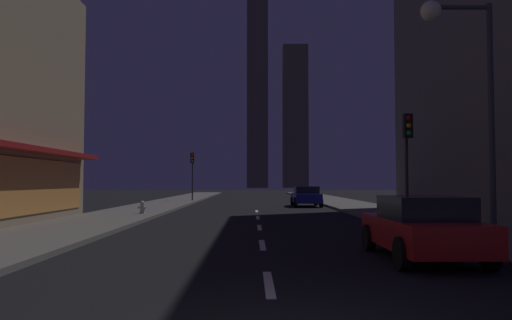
# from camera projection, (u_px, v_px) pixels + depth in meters

# --- Properties ---
(ground_plane) EXTENTS (78.00, 136.00, 0.10)m
(ground_plane) POSITION_uv_depth(u_px,v_px,m) (256.00, 206.00, 37.24)
(ground_plane) COLOR black
(sidewalk_right) EXTENTS (4.00, 76.00, 0.15)m
(sidewalk_right) POSITION_uv_depth(u_px,v_px,m) (347.00, 204.00, 37.30)
(sidewalk_right) COLOR #605E59
(sidewalk_right) RESTS_ON ground
(sidewalk_left) EXTENTS (4.00, 76.00, 0.15)m
(sidewalk_left) POSITION_uv_depth(u_px,v_px,m) (164.00, 204.00, 37.18)
(sidewalk_left) COLOR #605E59
(sidewalk_left) RESTS_ON ground
(lane_marking_center) EXTENTS (0.16, 28.20, 0.01)m
(lane_marking_center) POSITION_uv_depth(u_px,v_px,m) (261.00, 235.00, 16.26)
(lane_marking_center) COLOR silver
(lane_marking_center) RESTS_ON ground
(skyscraper_distant_tall) EXTENTS (6.09, 8.56, 64.32)m
(skyscraper_distant_tall) POSITION_uv_depth(u_px,v_px,m) (257.00, 79.00, 144.29)
(skyscraper_distant_tall) COLOR #5D5845
(skyscraper_distant_tall) RESTS_ON ground
(skyscraper_distant_mid) EXTENTS (7.37, 5.23, 42.28)m
(skyscraper_distant_mid) POSITION_uv_depth(u_px,v_px,m) (295.00, 117.00, 144.79)
(skyscraper_distant_mid) COLOR #605B48
(skyscraper_distant_mid) RESTS_ON ground
(car_parked_near) EXTENTS (1.98, 4.24, 1.45)m
(car_parked_near) POSITION_uv_depth(u_px,v_px,m) (422.00, 227.00, 11.14)
(car_parked_near) COLOR #B21919
(car_parked_near) RESTS_ON ground
(car_parked_far) EXTENTS (1.98, 4.24, 1.45)m
(car_parked_far) POSITION_uv_depth(u_px,v_px,m) (306.00, 196.00, 34.93)
(car_parked_far) COLOR navy
(car_parked_far) RESTS_ON ground
(fire_hydrant_far_left) EXTENTS (0.42, 0.30, 0.65)m
(fire_hydrant_far_left) POSITION_uv_depth(u_px,v_px,m) (142.00, 208.00, 24.92)
(fire_hydrant_far_left) COLOR #B2B2B2
(fire_hydrant_far_left) RESTS_ON sidewalk_left
(traffic_light_near_right) EXTENTS (0.32, 0.48, 4.20)m
(traffic_light_near_right) POSITION_uv_depth(u_px,v_px,m) (407.00, 144.00, 18.14)
(traffic_light_near_right) COLOR #2D2D2D
(traffic_light_near_right) RESTS_ON sidewalk_right
(traffic_light_far_left) EXTENTS (0.32, 0.48, 4.20)m
(traffic_light_far_left) POSITION_uv_depth(u_px,v_px,m) (192.00, 166.00, 42.59)
(traffic_light_far_left) COLOR #2D2D2D
(traffic_light_far_left) RESTS_ON sidewalk_left
(street_lamp_right) EXTENTS (1.96, 0.56, 6.58)m
(street_lamp_right) POSITION_uv_depth(u_px,v_px,m) (460.00, 61.00, 13.27)
(street_lamp_right) COLOR #38383D
(street_lamp_right) RESTS_ON sidewalk_right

